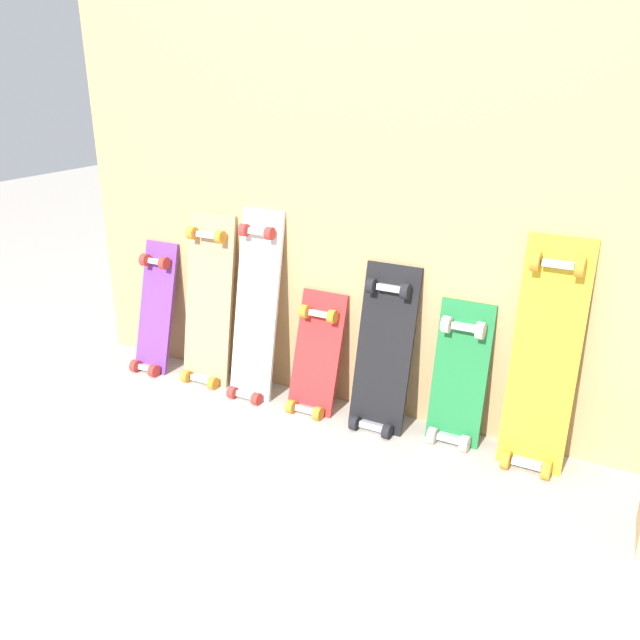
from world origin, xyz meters
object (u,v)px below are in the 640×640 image
Objects in this scene: skateboard_purple at (155,315)px; skateboard_black at (383,358)px; skateboard_white at (255,315)px; skateboard_red at (315,362)px; skateboard_natural at (208,308)px; skateboard_green at (458,382)px; skateboard_yellow at (543,366)px.

skateboard_black reaches higher than skateboard_purple.
skateboard_white is 0.32m from skateboard_red.
skateboard_red is (0.55, -0.02, -0.13)m from skateboard_natural.
skateboard_red is 0.30m from skateboard_black.
skateboard_black is (0.29, 0.01, 0.08)m from skateboard_red.
skateboard_purple is 1.43m from skateboard_green.
skateboard_white is 1.42× the size of skateboard_green.
skateboard_yellow reaches higher than skateboard_green.
skateboard_red is 0.90m from skateboard_yellow.
skateboard_natural is 0.56m from skateboard_red.
skateboard_red is at bearing -178.98° from skateboard_black.
skateboard_green is (1.13, 0.01, -0.10)m from skateboard_natural.
skateboard_black is at bearing 0.30° from skateboard_white.
skateboard_green is 0.32m from skateboard_yellow.
skateboard_red is at bearing -0.44° from skateboard_white.
skateboard_natural reaches higher than skateboard_green.
skateboard_purple is at bearing -178.68° from skateboard_green.
skateboard_yellow reaches higher than skateboard_purple.
skateboard_black is 0.59m from skateboard_yellow.
skateboard_natural is at bearing 176.46° from skateboard_white.
skateboard_purple is 0.76× the size of skateboard_white.
skateboard_red is at bearing -177.07° from skateboard_green.
skateboard_yellow reaches higher than skateboard_red.
skateboard_white is 0.88m from skateboard_green.
skateboard_yellow reaches higher than skateboard_natural.
skateboard_white is at bearing -179.70° from skateboard_black.
skateboard_green is at bearing 1.32° from skateboard_purple.
skateboard_red is 0.59m from skateboard_green.
skateboard_black is at bearing -175.18° from skateboard_green.
skateboard_white is 0.58m from skateboard_black.
skateboard_black is 0.80× the size of skateboard_yellow.
skateboard_white is at bearing 0.53° from skateboard_purple.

